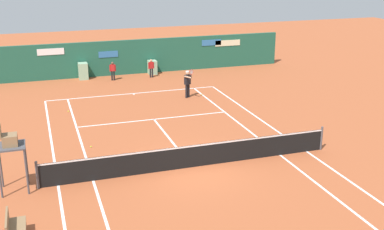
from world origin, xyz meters
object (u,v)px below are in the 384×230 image
at_px(tennis_ball_mid_court, 202,94).
at_px(ball_kid_centre_post, 113,70).
at_px(ball_kid_left_post, 151,67).
at_px(player_on_baseline, 188,82).
at_px(tennis_ball_by_sideline, 91,147).
at_px(player_bench, 14,226).
at_px(umpire_chair, 10,146).
at_px(tennis_ball_near_service_line, 68,111).

bearing_deg(tennis_ball_mid_court, ball_kid_centre_post, 130.12).
relative_size(ball_kid_left_post, tennis_ball_mid_court, 19.00).
bearing_deg(ball_kid_centre_post, ball_kid_left_post, -170.65).
bearing_deg(ball_kid_centre_post, tennis_ball_mid_court, 139.48).
bearing_deg(ball_kid_centre_post, player_on_baseline, 131.35).
bearing_deg(ball_kid_left_post, ball_kid_centre_post, -5.27).
relative_size(ball_kid_centre_post, tennis_ball_by_sideline, 19.07).
height_order(ball_kid_centre_post, tennis_ball_mid_court, ball_kid_centre_post).
bearing_deg(player_bench, umpire_chair, -179.39).
relative_size(umpire_chair, ball_kid_centre_post, 1.99).
bearing_deg(tennis_ball_by_sideline, player_bench, -114.30).
bearing_deg(umpire_chair, player_on_baseline, 134.73).
bearing_deg(umpire_chair, tennis_ball_by_sideline, 136.90).
distance_m(umpire_chair, player_on_baseline, 13.75).
relative_size(player_on_baseline, ball_kid_left_post, 1.45).
relative_size(umpire_chair, player_on_baseline, 1.38).
relative_size(ball_kid_centre_post, tennis_ball_mid_court, 19.07).
xyz_separation_m(ball_kid_left_post, tennis_ball_by_sideline, (-5.74, -12.00, -0.71)).
relative_size(umpire_chair, ball_kid_left_post, 2.00).
height_order(player_bench, tennis_ball_mid_court, player_bench).
xyz_separation_m(umpire_chair, ball_kid_centre_post, (6.19, 15.37, -1.02)).
relative_size(player_on_baseline, tennis_ball_mid_court, 27.49).
height_order(player_on_baseline, tennis_ball_by_sideline, player_on_baseline).
bearing_deg(player_on_baseline, player_bench, 26.42).
xyz_separation_m(player_on_baseline, tennis_ball_by_sideline, (-6.60, -6.29, -0.96)).
xyz_separation_m(tennis_ball_by_sideline, tennis_ball_near_service_line, (-0.53, 5.68, 0.00)).
bearing_deg(player_on_baseline, ball_kid_left_post, -108.68).
bearing_deg(player_bench, tennis_ball_by_sideline, 155.70).
relative_size(player_bench, ball_kid_centre_post, 1.02).
relative_size(ball_kid_left_post, tennis_ball_near_service_line, 19.00).
bearing_deg(tennis_ball_near_service_line, tennis_ball_by_sideline, -84.72).
distance_m(player_bench, tennis_ball_mid_court, 17.23).
height_order(tennis_ball_mid_court, tennis_ball_near_service_line, same).
xyz_separation_m(umpire_chair, ball_kid_left_post, (8.90, 15.37, -1.02)).
height_order(ball_kid_left_post, tennis_ball_near_service_line, ball_kid_left_post).
bearing_deg(ball_kid_left_post, umpire_chair, 54.67).
bearing_deg(ball_kid_left_post, player_on_baseline, 93.27).
bearing_deg(player_on_baseline, ball_kid_centre_post, -85.22).
bearing_deg(player_bench, tennis_ball_mid_court, 141.50).
height_order(player_bench, ball_kid_left_post, ball_kid_left_post).
bearing_deg(tennis_ball_mid_court, umpire_chair, -137.26).
distance_m(player_on_baseline, ball_kid_centre_post, 6.74).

